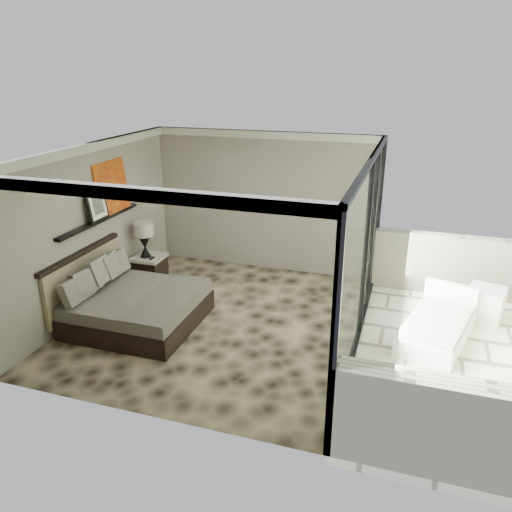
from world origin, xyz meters
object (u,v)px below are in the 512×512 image
(bed, at_px, (132,304))
(nightstand, at_px, (150,267))
(ottoman, at_px, (485,304))
(lounger, at_px, (438,326))
(table_lamp, at_px, (144,235))

(bed, distance_m, nightstand, 1.69)
(ottoman, xyz_separation_m, lounger, (-0.74, -0.88, -0.08))
(bed, xyz_separation_m, table_lamp, (-0.60, 1.54, 0.63))
(nightstand, distance_m, lounger, 5.34)
(bed, relative_size, nightstand, 3.45)
(table_lamp, relative_size, ottoman, 1.23)
(bed, height_order, lounger, bed)
(table_lamp, xyz_separation_m, ottoman, (6.08, 0.34, -0.68))
(table_lamp, height_order, lounger, table_lamp)
(ottoman, relative_size, lounger, 0.31)
(lounger, bearing_deg, table_lamp, -170.83)
(ottoman, bearing_deg, table_lamp, -176.83)
(lounger, bearing_deg, nightstand, -171.41)
(nightstand, xyz_separation_m, ottoman, (6.05, 0.29, -0.01))
(nightstand, distance_m, table_lamp, 0.67)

